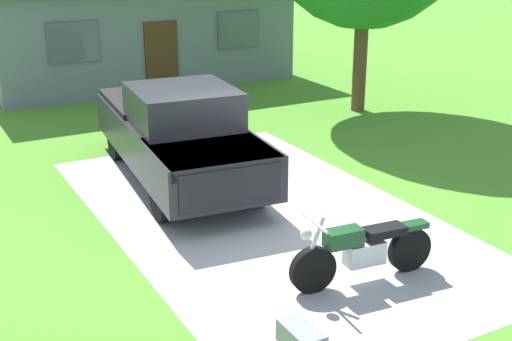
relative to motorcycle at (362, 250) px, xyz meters
The scene contains 5 objects.
ground_plane 2.66m from the motorcycle, 91.61° to the left, with size 80.00×80.00×0.00m, color #50932B.
driveway_pad 2.66m from the motorcycle, 91.61° to the left, with size 5.05×8.83×0.01m, color #ADADAD.
motorcycle is the anchor object (origin of this frame).
pickup_truck 5.11m from the motorcycle, 97.02° to the left, with size 2.54×5.78×1.90m.
neighbor_house 14.65m from the motorcycle, 83.07° to the left, with size 9.60×5.60×3.50m.
Camera 1 is at (-5.27, -9.34, 4.66)m, focal length 48.06 mm.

